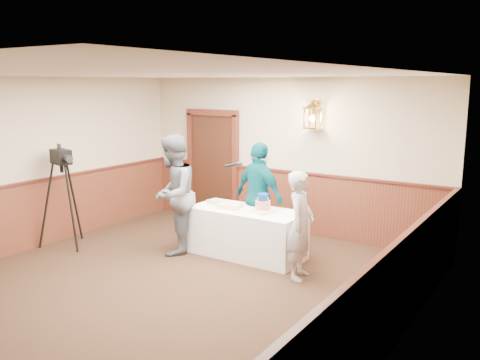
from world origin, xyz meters
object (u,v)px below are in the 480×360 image
object	(u,v)px
tiered_cake	(263,205)
interviewer	(173,195)
assistant_p	(259,196)
tv_camera_rig	(64,204)
sheet_cake_green	(217,202)
baker	(300,225)
sheet_cake_yellow	(230,206)
display_table	(247,233)

from	to	relation	value
tiered_cake	interviewer	world-z (taller)	interviewer
assistant_p	tv_camera_rig	xyz separation A→B (m)	(-2.77, -1.66, -0.15)
sheet_cake_green	baker	bearing A→B (deg)	-14.47
interviewer	tv_camera_rig	bearing A→B (deg)	-86.20
sheet_cake_green	assistant_p	xyz separation A→B (m)	(0.61, 0.34, 0.10)
interviewer	baker	size ratio (longest dim) A/B	1.25
assistant_p	tv_camera_rig	world-z (taller)	assistant_p
sheet_cake_yellow	sheet_cake_green	world-z (taller)	sheet_cake_yellow
display_table	tiered_cake	bearing A→B (deg)	-7.53
tiered_cake	sheet_cake_green	distance (m)	0.95
sheet_cake_green	display_table	bearing A→B (deg)	-5.37
display_table	tiered_cake	world-z (taller)	tiered_cake
display_table	assistant_p	size ratio (longest dim) A/B	1.02
interviewer	baker	distance (m)	2.21
display_table	interviewer	bearing A→B (deg)	-154.89
sheet_cake_yellow	assistant_p	distance (m)	0.55
tiered_cake	tv_camera_rig	xyz separation A→B (m)	(-3.10, -1.22, -0.13)
sheet_cake_yellow	interviewer	xyz separation A→B (m)	(-0.80, -0.43, 0.17)
sheet_cake_yellow	assistant_p	xyz separation A→B (m)	(0.26, 0.48, 0.10)
tiered_cake	interviewer	xyz separation A→B (m)	(-1.38, -0.46, 0.09)
sheet_cake_yellow	tv_camera_rig	world-z (taller)	tv_camera_rig
tv_camera_rig	assistant_p	bearing A→B (deg)	46.11
interviewer	display_table	bearing A→B (deg)	94.98
tiered_cake	assistant_p	bearing A→B (deg)	126.83
interviewer	sheet_cake_yellow	bearing A→B (deg)	98.00
tv_camera_rig	sheet_cake_yellow	bearing A→B (deg)	40.36
tiered_cake	assistant_p	size ratio (longest dim) A/B	0.21
sheet_cake_green	assistant_p	world-z (taller)	assistant_p
tiered_cake	tv_camera_rig	size ratio (longest dim) A/B	0.23
tiered_cake	tv_camera_rig	world-z (taller)	tv_camera_rig
sheet_cake_green	interviewer	world-z (taller)	interviewer
sheet_cake_green	sheet_cake_yellow	bearing A→B (deg)	-21.05
display_table	sheet_cake_green	world-z (taller)	sheet_cake_green
sheet_cake_green	interviewer	xyz separation A→B (m)	(-0.44, -0.56, 0.17)
sheet_cake_yellow	display_table	bearing A→B (deg)	15.53
sheet_cake_green	baker	size ratio (longest dim) A/B	0.17
sheet_cake_green	interviewer	bearing A→B (deg)	-128.30
tiered_cake	tv_camera_rig	bearing A→B (deg)	-158.48
sheet_cake_yellow	baker	distance (m)	1.43
sheet_cake_yellow	sheet_cake_green	distance (m)	0.38
baker	tv_camera_rig	size ratio (longest dim) A/B	0.93
sheet_cake_green	tv_camera_rig	size ratio (longest dim) A/B	0.16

